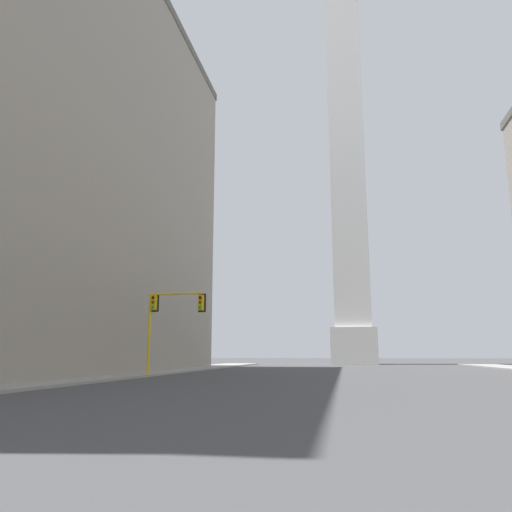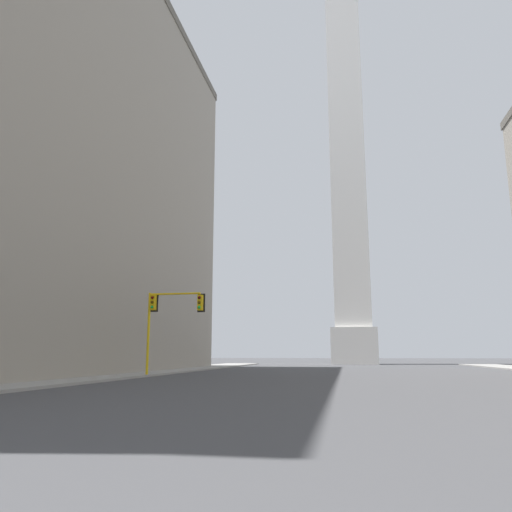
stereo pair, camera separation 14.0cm
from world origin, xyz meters
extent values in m
cube|color=gray|center=(-17.35, 29.16, 0.07)|extent=(5.00, 97.18, 0.15)
cube|color=gray|center=(-27.90, 32.82, 17.95)|extent=(20.30, 55.13, 35.91)
cube|color=silver|center=(0.00, 80.99, 2.82)|extent=(7.13, 7.13, 5.65)
cube|color=white|center=(0.00, 80.99, 37.78)|extent=(5.70, 5.70, 64.26)
cylinder|color=yellow|center=(-15.08, 33.35, 2.96)|extent=(0.18, 0.18, 5.93)
cylinder|color=#262626|center=(-15.08, 33.35, 0.05)|extent=(0.40, 0.40, 0.10)
cube|color=#E5B20F|center=(-14.79, 33.35, 5.23)|extent=(0.38, 0.38, 1.10)
cube|color=black|center=(-14.77, 33.53, 5.23)|extent=(0.58, 0.10, 1.32)
sphere|color=#410907|center=(-14.81, 33.17, 5.57)|extent=(0.22, 0.22, 0.22)
sphere|color=#483506|center=(-14.81, 33.17, 5.23)|extent=(0.22, 0.22, 0.22)
sphere|color=green|center=(-14.81, 33.17, 4.89)|extent=(0.22, 0.22, 0.22)
cylinder|color=yellow|center=(-13.18, 33.35, 5.83)|extent=(3.80, 0.14, 0.14)
sphere|color=yellow|center=(-15.08, 33.35, 5.83)|extent=(0.18, 0.18, 0.18)
cube|color=#E5B20F|center=(-11.28, 33.35, 5.16)|extent=(0.38, 0.38, 1.10)
cube|color=black|center=(-11.25, 33.53, 5.16)|extent=(0.58, 0.10, 1.32)
sphere|color=#410907|center=(-11.30, 33.17, 5.50)|extent=(0.22, 0.22, 0.22)
sphere|color=#483506|center=(-11.30, 33.17, 5.16)|extent=(0.22, 0.22, 0.22)
sphere|color=green|center=(-11.30, 33.17, 4.82)|extent=(0.22, 0.22, 0.22)
camera|label=1|loc=(-1.28, -0.75, 1.57)|focal=35.00mm
camera|label=2|loc=(-1.14, -0.73, 1.57)|focal=35.00mm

